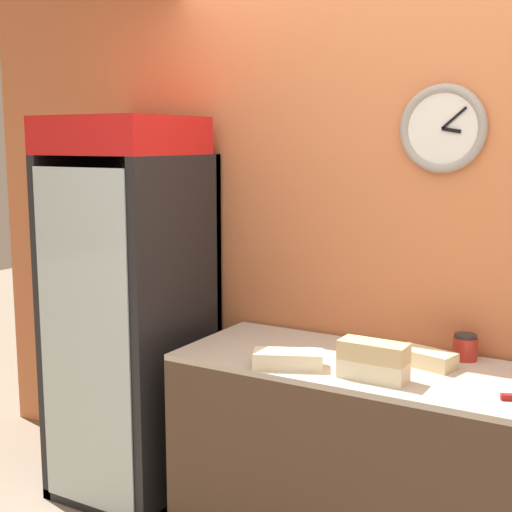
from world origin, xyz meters
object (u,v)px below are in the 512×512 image
at_px(sandwich_stack_middle, 375,351).
at_px(sandwich_flat_left, 288,359).
at_px(sandwich_stack_bottom, 374,370).
at_px(sandwich_flat_right, 426,358).
at_px(beverage_cooler, 136,293).
at_px(condiment_jar, 465,347).

relative_size(sandwich_stack_middle, sandwich_flat_left, 0.87).
xyz_separation_m(sandwich_stack_bottom, sandwich_stack_middle, (0.00, 0.00, 0.07)).
height_order(sandwich_stack_bottom, sandwich_flat_right, sandwich_stack_bottom).
relative_size(beverage_cooler, sandwich_flat_right, 7.27).
height_order(sandwich_flat_left, condiment_jar, condiment_jar).
height_order(sandwich_stack_bottom, condiment_jar, condiment_jar).
bearing_deg(sandwich_stack_middle, sandwich_flat_right, 64.76).
distance_m(beverage_cooler, sandwich_stack_middle, 1.36).
xyz_separation_m(beverage_cooler, condiment_jar, (1.59, 0.22, -0.10)).
bearing_deg(sandwich_stack_bottom, sandwich_flat_right, 64.76).
height_order(sandwich_stack_bottom, sandwich_stack_middle, sandwich_stack_middle).
distance_m(sandwich_stack_middle, sandwich_flat_left, 0.36).
distance_m(beverage_cooler, sandwich_flat_right, 1.47).
bearing_deg(sandwich_stack_middle, sandwich_flat_left, -173.87).
height_order(beverage_cooler, sandwich_stack_bottom, beverage_cooler).
bearing_deg(sandwich_flat_left, sandwich_flat_right, 32.09).
distance_m(beverage_cooler, sandwich_stack_bottom, 1.37).
xyz_separation_m(beverage_cooler, sandwich_stack_middle, (1.35, -0.21, -0.05)).
bearing_deg(sandwich_flat_left, sandwich_stack_bottom, 6.13).
relative_size(beverage_cooler, sandwich_flat_left, 6.19).
xyz_separation_m(sandwich_stack_bottom, sandwich_flat_right, (0.12, 0.26, -0.00)).
bearing_deg(beverage_cooler, sandwich_flat_left, -13.94).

